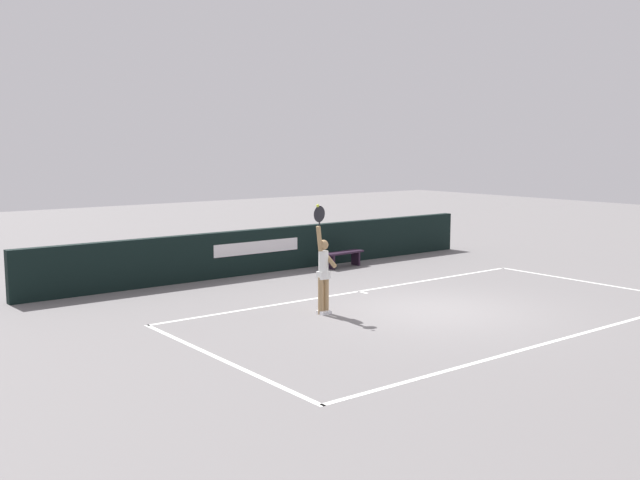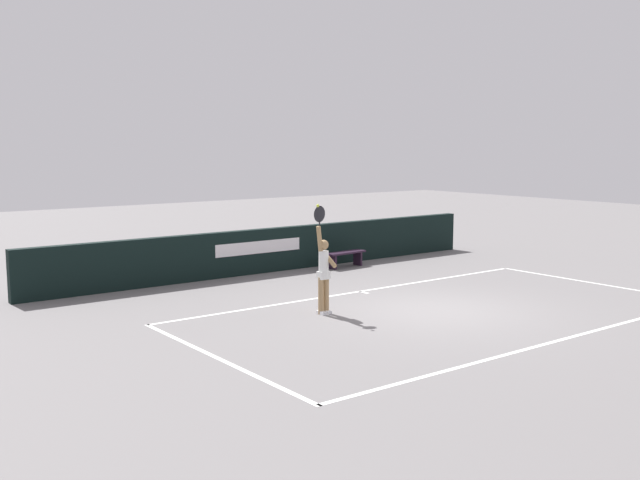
{
  "view_description": "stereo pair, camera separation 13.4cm",
  "coord_description": "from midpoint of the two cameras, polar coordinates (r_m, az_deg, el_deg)",
  "views": [
    {
      "loc": [
        -11.31,
        -10.58,
        3.52
      ],
      "look_at": [
        -2.4,
        0.94,
        1.61
      ],
      "focal_mm": 40.83,
      "sensor_mm": 36.0,
      "label": 1
    },
    {
      "loc": [
        -11.2,
        -10.66,
        3.52
      ],
      "look_at": [
        -2.4,
        0.94,
        1.61
      ],
      "focal_mm": 40.83,
      "sensor_mm": 36.0,
      "label": 2
    }
  ],
  "objects": [
    {
      "name": "ground_plane",
      "position": [
        15.87,
        8.78,
        -5.43
      ],
      "size": [
        60.0,
        60.0,
        0.0
      ],
      "primitive_type": "plane",
      "color": "slate"
    },
    {
      "name": "court_lines",
      "position": [
        15.7,
        9.45,
        -5.58
      ],
      "size": [
        11.06,
        5.67,
        0.0
      ],
      "color": "white",
      "rests_on": "ground"
    },
    {
      "name": "back_wall",
      "position": [
        20.43,
        -3.83,
        -0.74
      ],
      "size": [
        14.26,
        0.26,
        1.22
      ],
      "color": "black",
      "rests_on": "ground"
    },
    {
      "name": "tennis_player",
      "position": [
        15.15,
        0.01,
        -2.35
      ],
      "size": [
        0.42,
        0.45,
        2.29
      ],
      "color": "#9D7C52",
      "rests_on": "ground"
    },
    {
      "name": "tennis_ball",
      "position": [
        14.81,
        -0.44,
        2.71
      ],
      "size": [
        0.06,
        0.06,
        0.06
      ],
      "color": "#C7DA39"
    },
    {
      "name": "courtside_bench_near",
      "position": [
        21.06,
        1.66,
        -1.22
      ],
      "size": [
        1.36,
        0.46,
        0.45
      ],
      "color": "black",
      "rests_on": "ground"
    }
  ]
}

